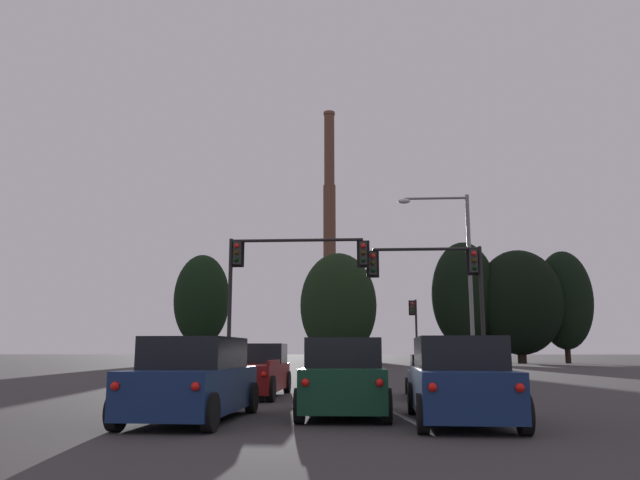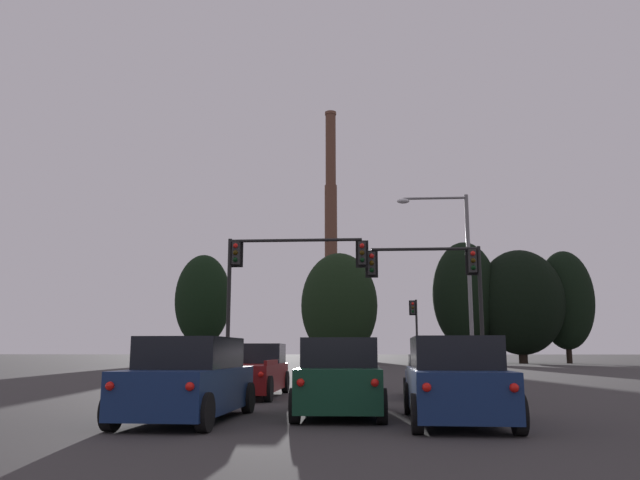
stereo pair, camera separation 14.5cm
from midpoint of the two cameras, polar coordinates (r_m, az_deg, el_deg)
The scene contains 15 objects.
suv_right_lane_second at distance 14.37m, azimuth 12.51°, elevation -12.47°, with size 2.23×4.95×1.86m.
pickup_truck_left_lane_front at distance 22.43m, azimuth -6.10°, elevation -11.96°, with size 2.21×5.51×1.82m.
suv_center_lane_second at distance 15.86m, azimuth 2.10°, elevation -12.46°, with size 2.19×4.94×1.86m.
hatchback_right_lane_front at distance 21.75m, azimuth 10.45°, elevation -12.28°, with size 2.06×4.17×1.44m.
suv_left_lane_second at distance 14.76m, azimuth -11.54°, elevation -12.44°, with size 2.26×4.96×1.86m.
traffic_light_overhead_left at distance 28.33m, azimuth -4.03°, elevation -2.89°, with size 6.53×0.50×6.63m.
traffic_light_far_right at distance 52.92m, azimuth 8.76°, elevation -7.56°, with size 0.78×0.50×5.79m.
traffic_light_overhead_right at distance 28.55m, azimuth 11.23°, elevation -3.51°, with size 5.30×0.50×6.20m.
street_lamp at distance 31.98m, azimuth 12.64°, elevation -2.33°, with size 3.61×0.36×9.40m.
smokestack at distance 151.72m, azimuth 1.04°, elevation -1.62°, with size 5.69×5.69×61.31m.
treeline_left_mid at distance 83.97m, azimuth 17.88°, elevation -5.42°, with size 11.06×9.96×14.41m.
treeline_right_mid at distance 82.79m, azimuth 13.18°, elevation -4.92°, with size 8.36×7.53×15.56m.
treeline_far_right at distance 78.29m, azimuth 1.83°, elevation -6.00°, with size 9.53×8.58×13.76m.
treeline_far_left at distance 86.78m, azimuth 21.57°, elevation -5.12°, with size 7.16×6.44×14.42m.
treeline_center_right at distance 92.41m, azimuth -10.62°, elevation -5.41°, with size 8.05×7.24×15.46m.
Camera 2 is at (0.95, -0.41, 1.55)m, focal length 35.00 mm.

